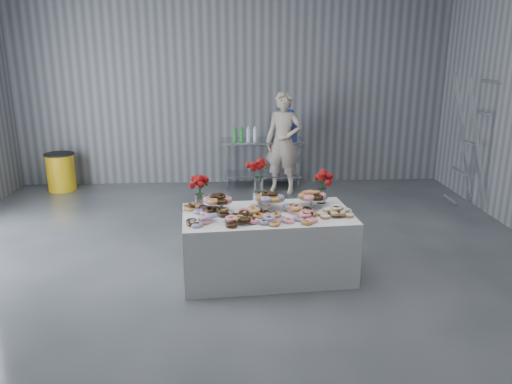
% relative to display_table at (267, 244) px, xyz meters
% --- Properties ---
extents(ground, '(9.00, 9.00, 0.00)m').
position_rel_display_table_xyz_m(ground, '(-0.34, -0.41, -0.38)').
color(ground, '#323539').
rests_on(ground, ground).
extents(room_walls, '(8.04, 9.04, 4.02)m').
position_rel_display_table_xyz_m(room_walls, '(-0.61, -0.34, 2.26)').
color(room_walls, slate).
rests_on(room_walls, ground).
extents(display_table, '(1.97, 1.15, 0.75)m').
position_rel_display_table_xyz_m(display_table, '(0.00, 0.00, 0.00)').
color(display_table, silver).
rests_on(display_table, ground).
extents(prep_table, '(1.50, 0.60, 0.90)m').
position_rel_display_table_xyz_m(prep_table, '(0.19, 3.69, 0.24)').
color(prep_table, silver).
rests_on(prep_table, ground).
extents(donut_mounds, '(1.86, 0.94, 0.09)m').
position_rel_display_table_xyz_m(donut_mounds, '(-0.00, -0.05, 0.42)').
color(donut_mounds, tan).
rests_on(donut_mounds, display_table).
extents(cake_stand_left, '(0.36, 0.36, 0.17)m').
position_rel_display_table_xyz_m(cake_stand_left, '(-0.56, 0.11, 0.52)').
color(cake_stand_left, silver).
rests_on(cake_stand_left, display_table).
extents(cake_stand_mid, '(0.36, 0.36, 0.17)m').
position_rel_display_table_xyz_m(cake_stand_mid, '(0.04, 0.15, 0.52)').
color(cake_stand_mid, silver).
rests_on(cake_stand_mid, display_table).
extents(cake_stand_right, '(0.36, 0.36, 0.17)m').
position_rel_display_table_xyz_m(cake_stand_right, '(0.54, 0.19, 0.52)').
color(cake_stand_right, silver).
rests_on(cake_stand_right, display_table).
extents(danish_pile, '(0.48, 0.48, 0.11)m').
position_rel_display_table_xyz_m(danish_pile, '(0.76, -0.09, 0.43)').
color(danish_pile, white).
rests_on(danish_pile, display_table).
extents(bouquet_left, '(0.26, 0.26, 0.42)m').
position_rel_display_table_xyz_m(bouquet_left, '(-0.77, 0.19, 0.67)').
color(bouquet_left, white).
rests_on(bouquet_left, display_table).
extents(bouquet_right, '(0.26, 0.26, 0.42)m').
position_rel_display_table_xyz_m(bouquet_right, '(0.67, 0.35, 0.67)').
color(bouquet_right, white).
rests_on(bouquet_right, display_table).
extents(bouquet_center, '(0.26, 0.26, 0.57)m').
position_rel_display_table_xyz_m(bouquet_center, '(-0.08, 0.34, 0.75)').
color(bouquet_center, silver).
rests_on(bouquet_center, display_table).
extents(water_jug, '(0.28, 0.28, 0.55)m').
position_rel_display_table_xyz_m(water_jug, '(0.69, 3.69, 0.77)').
color(water_jug, blue).
rests_on(water_jug, prep_table).
extents(drink_bottles, '(0.54, 0.08, 0.27)m').
position_rel_display_table_xyz_m(drink_bottles, '(-0.13, 3.59, 0.66)').
color(drink_bottles, '#268C33').
rests_on(drink_bottles, prep_table).
extents(person, '(0.77, 0.64, 1.80)m').
position_rel_display_table_xyz_m(person, '(0.55, 3.39, 0.52)').
color(person, '#CC8C93').
rests_on(person, ground).
extents(trash_barrel, '(0.53, 0.53, 0.68)m').
position_rel_display_table_xyz_m(trash_barrel, '(-3.48, 3.69, -0.03)').
color(trash_barrel, yellow).
rests_on(trash_barrel, ground).
extents(stepladder, '(0.73, 0.54, 2.16)m').
position_rel_display_table_xyz_m(stepladder, '(3.41, 2.32, 0.71)').
color(stepladder, silver).
rests_on(stepladder, ground).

